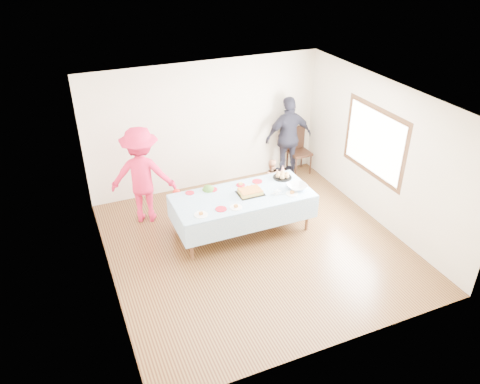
{
  "coord_description": "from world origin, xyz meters",
  "views": [
    {
      "loc": [
        -2.89,
        -6.12,
        4.99
      ],
      "look_at": [
        -0.17,
        0.3,
        0.98
      ],
      "focal_mm": 35.0,
      "sensor_mm": 36.0,
      "label": 1
    }
  ],
  "objects_px": {
    "birthday_cake": "(250,192)",
    "party_table": "(243,198)",
    "adult_left": "(142,175)",
    "dining_chair": "(298,147)"
  },
  "relations": [
    {
      "from": "party_table",
      "to": "birthday_cake",
      "type": "xyz_separation_m",
      "value": [
        0.15,
        -0.0,
        0.09
      ]
    },
    {
      "from": "dining_chair",
      "to": "party_table",
      "type": "bearing_deg",
      "value": -141.7
    },
    {
      "from": "birthday_cake",
      "to": "adult_left",
      "type": "bearing_deg",
      "value": 145.76
    },
    {
      "from": "birthday_cake",
      "to": "adult_left",
      "type": "height_order",
      "value": "adult_left"
    },
    {
      "from": "birthday_cake",
      "to": "party_table",
      "type": "bearing_deg",
      "value": 178.18
    },
    {
      "from": "birthday_cake",
      "to": "adult_left",
      "type": "xyz_separation_m",
      "value": [
        -1.68,
        1.15,
        0.12
      ]
    },
    {
      "from": "birthday_cake",
      "to": "dining_chair",
      "type": "distance_m",
      "value": 2.69
    },
    {
      "from": "party_table",
      "to": "dining_chair",
      "type": "distance_m",
      "value": 2.79
    },
    {
      "from": "party_table",
      "to": "birthday_cake",
      "type": "bearing_deg",
      "value": -1.82
    },
    {
      "from": "party_table",
      "to": "adult_left",
      "type": "relative_size",
      "value": 1.33
    }
  ]
}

